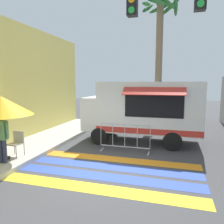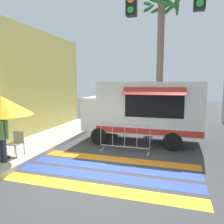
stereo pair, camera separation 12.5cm
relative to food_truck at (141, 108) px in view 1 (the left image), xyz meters
The scene contains 9 objects.
ground_plane 4.15m from the food_truck, 101.67° to the right, with size 60.00×60.00×0.00m, color #424244.
crosswalk_painted 4.17m from the food_truck, 101.59° to the right, with size 6.40×2.84×0.01m.
food_truck is the anchor object (origin of this frame).
traffic_signal_pole 4.63m from the food_truck, 54.17° to the right, with size 4.54×0.29×6.12m.
patio_umbrella 5.77m from the food_truck, 134.41° to the right, with size 2.06×2.06×2.16m.
folding_chair 5.41m from the food_truck, 136.61° to the right, with size 0.44×0.44×0.87m.
vendor_person 5.84m from the food_truck, 131.05° to the right, with size 0.53×0.22×1.64m.
barricade_front 2.02m from the food_truck, 102.67° to the right, with size 2.03×0.44×1.14m.
palm_tree 5.57m from the food_truck, 84.04° to the left, with size 2.53×2.47×7.95m.
Camera 1 is at (2.24, -6.23, 2.75)m, focal length 35.00 mm.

